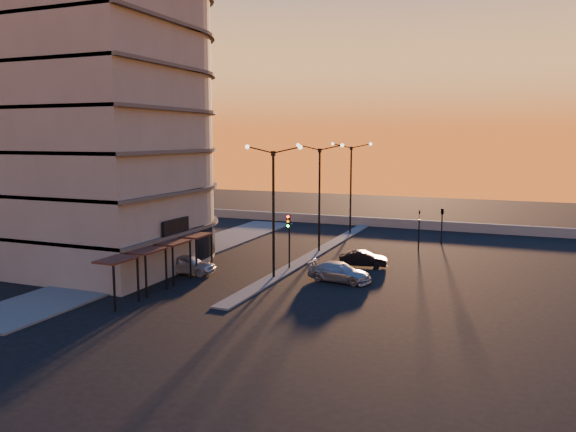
# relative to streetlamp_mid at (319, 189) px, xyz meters

# --- Properties ---
(ground) EXTENTS (120.00, 120.00, 0.00)m
(ground) POSITION_rel_streetlamp_mid_xyz_m (0.00, -10.00, -5.59)
(ground) COLOR black
(ground) RESTS_ON ground
(sidewalk_west) EXTENTS (5.00, 40.00, 0.12)m
(sidewalk_west) POSITION_rel_streetlamp_mid_xyz_m (-10.50, -6.00, -5.53)
(sidewalk_west) COLOR #4A4A48
(sidewalk_west) RESTS_ON ground
(median) EXTENTS (1.20, 36.00, 0.12)m
(median) POSITION_rel_streetlamp_mid_xyz_m (0.00, 0.00, -5.53)
(median) COLOR #4A4A48
(median) RESTS_ON ground
(parapet) EXTENTS (44.00, 0.50, 1.00)m
(parapet) POSITION_rel_streetlamp_mid_xyz_m (2.00, 16.00, -5.09)
(parapet) COLOR slate
(parapet) RESTS_ON ground
(building) EXTENTS (14.35, 17.08, 25.00)m
(building) POSITION_rel_streetlamp_mid_xyz_m (-14.00, -9.97, 6.32)
(building) COLOR slate
(building) RESTS_ON ground
(streetlamp_near) EXTENTS (4.32, 0.32, 9.51)m
(streetlamp_near) POSITION_rel_streetlamp_mid_xyz_m (0.00, -10.00, 0.00)
(streetlamp_near) COLOR black
(streetlamp_near) RESTS_ON ground
(streetlamp_mid) EXTENTS (4.32, 0.32, 9.51)m
(streetlamp_mid) POSITION_rel_streetlamp_mid_xyz_m (0.00, 0.00, 0.00)
(streetlamp_mid) COLOR black
(streetlamp_mid) RESTS_ON ground
(streetlamp_far) EXTENTS (4.32, 0.32, 9.51)m
(streetlamp_far) POSITION_rel_streetlamp_mid_xyz_m (0.00, 10.00, 0.00)
(streetlamp_far) COLOR black
(streetlamp_far) RESTS_ON ground
(traffic_light_main) EXTENTS (0.28, 0.44, 4.25)m
(traffic_light_main) POSITION_rel_streetlamp_mid_xyz_m (0.00, -7.13, -2.70)
(traffic_light_main) COLOR black
(traffic_light_main) RESTS_ON ground
(signal_east_a) EXTENTS (0.13, 0.16, 3.60)m
(signal_east_a) POSITION_rel_streetlamp_mid_xyz_m (8.00, 4.00, -3.66)
(signal_east_a) COLOR black
(signal_east_a) RESTS_ON ground
(signal_east_b) EXTENTS (0.42, 1.99, 3.60)m
(signal_east_b) POSITION_rel_streetlamp_mid_xyz_m (9.50, 8.00, -2.49)
(signal_east_b) COLOR black
(signal_east_b) RESTS_ON ground
(car_hatchback) EXTENTS (4.38, 2.20, 1.43)m
(car_hatchback) POSITION_rel_streetlamp_mid_xyz_m (-6.50, -11.10, -4.88)
(car_hatchback) COLOR #B3B7BC
(car_hatchback) RESTS_ON ground
(car_sedan) EXTENTS (3.90, 2.03, 1.22)m
(car_sedan) POSITION_rel_streetlamp_mid_xyz_m (5.00, -4.03, -4.98)
(car_sedan) COLOR black
(car_sedan) RESTS_ON ground
(car_wagon) EXTENTS (4.78, 2.48, 1.32)m
(car_wagon) POSITION_rel_streetlamp_mid_xyz_m (4.61, -9.05, -4.93)
(car_wagon) COLOR #979B9F
(car_wagon) RESTS_ON ground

